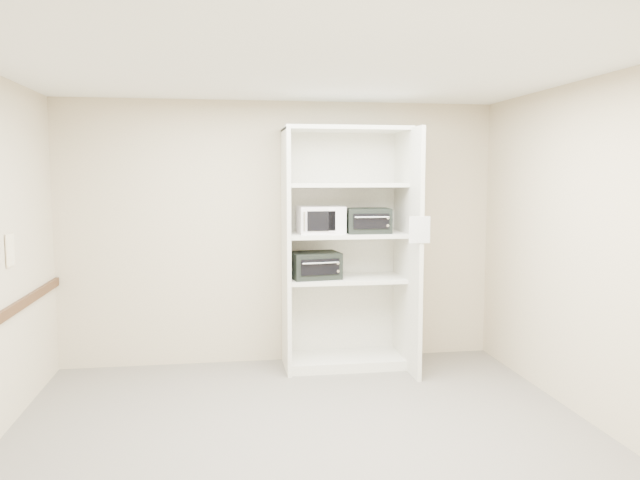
{
  "coord_description": "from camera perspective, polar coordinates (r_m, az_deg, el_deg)",
  "views": [
    {
      "loc": [
        -0.58,
        -4.43,
        1.94
      ],
      "look_at": [
        0.31,
        1.34,
        1.34
      ],
      "focal_mm": 35.0,
      "sensor_mm": 36.0,
      "label": 1
    }
  ],
  "objects": [
    {
      "name": "paper_sign",
      "position": [
        5.8,
        9.1,
        0.93
      ],
      "size": [
        0.19,
        0.02,
        0.24
      ],
      "primitive_type": "cube",
      "rotation": [
        0.0,
        0.0,
        -0.07
      ],
      "color": "white",
      "rests_on": "shelving_unit"
    },
    {
      "name": "shelving_unit",
      "position": [
        6.31,
        2.72,
        -1.48
      ],
      "size": [
        1.24,
        0.92,
        2.42
      ],
      "color": "white",
      "rests_on": "floor"
    },
    {
      "name": "toaster_oven_upper",
      "position": [
        6.25,
        4.38,
        1.78
      ],
      "size": [
        0.44,
        0.33,
        0.25
      ],
      "primitive_type": "cube",
      "rotation": [
        0.0,
        0.0,
        -0.02
      ],
      "color": "black",
      "rests_on": "shelving_unit"
    },
    {
      "name": "wall_poster",
      "position": [
        5.43,
        -26.48,
        -0.82
      ],
      "size": [
        0.01,
        0.18,
        0.25
      ],
      "primitive_type": "cube",
      "color": "white",
      "rests_on": "wall_left"
    },
    {
      "name": "ceiling",
      "position": [
        4.53,
        -1.31,
        15.53
      ],
      "size": [
        4.5,
        4.0,
        0.01
      ],
      "primitive_type": "cube",
      "color": "white"
    },
    {
      "name": "wall_front",
      "position": [
        2.57,
        4.62,
        -7.47
      ],
      "size": [
        4.5,
        0.02,
        2.7
      ],
      "primitive_type": "cube",
      "color": "beige",
      "rests_on": "ground"
    },
    {
      "name": "wall_back",
      "position": [
        6.48,
        -3.57,
        0.66
      ],
      "size": [
        4.5,
        0.02,
        2.7
      ],
      "primitive_type": "cube",
      "color": "beige",
      "rests_on": "ground"
    },
    {
      "name": "wall_right",
      "position": [
        5.29,
        23.68,
        -1.02
      ],
      "size": [
        0.02,
        4.0,
        2.7
      ],
      "primitive_type": "cube",
      "color": "beige",
      "rests_on": "ground"
    },
    {
      "name": "toaster_oven_lower",
      "position": [
        6.23,
        -0.46,
        -2.32
      ],
      "size": [
        0.52,
        0.42,
        0.26
      ],
      "primitive_type": "cube",
      "rotation": [
        0.0,
        0.0,
        0.14
      ],
      "color": "black",
      "rests_on": "shelving_unit"
    },
    {
      "name": "microwave",
      "position": [
        6.21,
        0.07,
        1.86
      ],
      "size": [
        0.46,
        0.35,
        0.27
      ],
      "primitive_type": "cube",
      "rotation": [
        0.0,
        0.0,
        0.03
      ],
      "color": "white",
      "rests_on": "shelving_unit"
    },
    {
      "name": "floor",
      "position": [
        4.87,
        -1.23,
        -17.59
      ],
      "size": [
        4.5,
        4.0,
        0.01
      ],
      "primitive_type": "cube",
      "color": "#645F57",
      "rests_on": "ground"
    }
  ]
}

